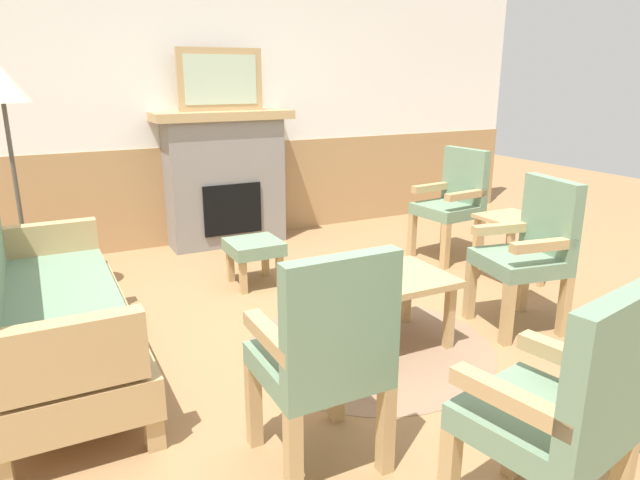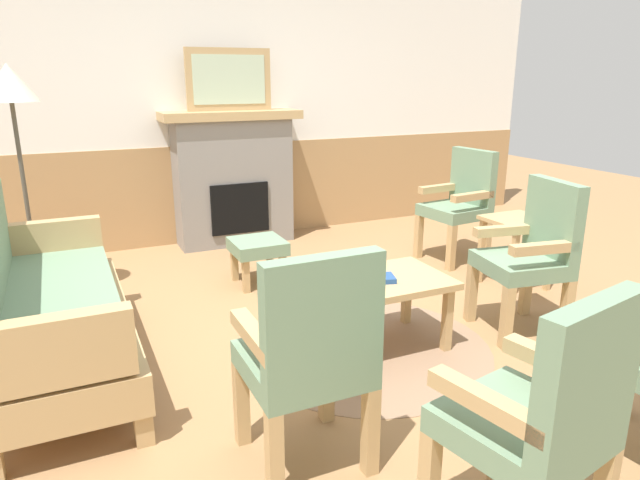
{
  "view_description": "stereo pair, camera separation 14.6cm",
  "coord_description": "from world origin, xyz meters",
  "px_view_note": "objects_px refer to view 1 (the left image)",
  "views": [
    {
      "loc": [
        -1.64,
        -2.86,
        1.61
      ],
      "look_at": [
        0.0,
        0.35,
        0.55
      ],
      "focal_mm": 31.81,
      "sensor_mm": 36.0,
      "label": 1
    },
    {
      "loc": [
        -1.51,
        -2.92,
        1.61
      ],
      "look_at": [
        0.0,
        0.35,
        0.55
      ],
      "focal_mm": 31.81,
      "sensor_mm": 36.0,
      "label": 2
    }
  ],
  "objects_px": {
    "armchair_by_window_left": "(530,248)",
    "armchair_front_left": "(564,409)",
    "fireplace": "(225,178)",
    "framed_picture": "(221,80)",
    "book_on_table": "(379,278)",
    "armchair_near_fireplace": "(453,199)",
    "side_table": "(511,231)",
    "couch": "(49,312)",
    "coffee_table": "(371,288)",
    "footstool": "(254,250)",
    "floor_lamp_by_couch": "(3,99)",
    "armchair_corner_left": "(325,352)"
  },
  "relations": [
    {
      "from": "book_on_table",
      "to": "floor_lamp_by_couch",
      "type": "relative_size",
      "value": 0.13
    },
    {
      "from": "fireplace",
      "to": "framed_picture",
      "type": "distance_m",
      "value": 0.91
    },
    {
      "from": "couch",
      "to": "coffee_table",
      "type": "distance_m",
      "value": 1.78
    },
    {
      "from": "armchair_by_window_left",
      "to": "armchair_front_left",
      "type": "xyz_separation_m",
      "value": [
        -1.31,
        -1.37,
        0.0
      ]
    },
    {
      "from": "armchair_near_fireplace",
      "to": "framed_picture",
      "type": "bearing_deg",
      "value": 140.88
    },
    {
      "from": "couch",
      "to": "book_on_table",
      "type": "relative_size",
      "value": 8.54
    },
    {
      "from": "side_table",
      "to": "couch",
      "type": "bearing_deg",
      "value": 179.87
    },
    {
      "from": "book_on_table",
      "to": "armchair_near_fireplace",
      "type": "height_order",
      "value": "armchair_near_fireplace"
    },
    {
      "from": "armchair_front_left",
      "to": "armchair_corner_left",
      "type": "height_order",
      "value": "same"
    },
    {
      "from": "couch",
      "to": "armchair_front_left",
      "type": "xyz_separation_m",
      "value": [
        1.49,
        -2.02,
        0.14
      ]
    },
    {
      "from": "armchair_by_window_left",
      "to": "side_table",
      "type": "relative_size",
      "value": 1.78
    },
    {
      "from": "fireplace",
      "to": "coffee_table",
      "type": "height_order",
      "value": "fireplace"
    },
    {
      "from": "footstool",
      "to": "floor_lamp_by_couch",
      "type": "height_order",
      "value": "floor_lamp_by_couch"
    },
    {
      "from": "armchair_front_left",
      "to": "side_table",
      "type": "distance_m",
      "value": 2.7
    },
    {
      "from": "armchair_by_window_left",
      "to": "floor_lamp_by_couch",
      "type": "relative_size",
      "value": 0.58
    },
    {
      "from": "couch",
      "to": "fireplace",
      "type": "bearing_deg",
      "value": 51.59
    },
    {
      "from": "fireplace",
      "to": "book_on_table",
      "type": "height_order",
      "value": "fireplace"
    },
    {
      "from": "armchair_front_left",
      "to": "floor_lamp_by_couch",
      "type": "relative_size",
      "value": 0.58
    },
    {
      "from": "framed_picture",
      "to": "coffee_table",
      "type": "relative_size",
      "value": 0.83
    },
    {
      "from": "fireplace",
      "to": "armchair_by_window_left",
      "type": "height_order",
      "value": "fireplace"
    },
    {
      "from": "framed_picture",
      "to": "armchair_corner_left",
      "type": "height_order",
      "value": "framed_picture"
    },
    {
      "from": "footstool",
      "to": "side_table",
      "type": "bearing_deg",
      "value": -26.52
    },
    {
      "from": "armchair_corner_left",
      "to": "floor_lamp_by_couch",
      "type": "height_order",
      "value": "floor_lamp_by_couch"
    },
    {
      "from": "footstool",
      "to": "armchair_front_left",
      "type": "height_order",
      "value": "armchair_front_left"
    },
    {
      "from": "book_on_table",
      "to": "floor_lamp_by_couch",
      "type": "bearing_deg",
      "value": 137.16
    },
    {
      "from": "framed_picture",
      "to": "armchair_corner_left",
      "type": "bearing_deg",
      "value": -101.5
    },
    {
      "from": "armchair_front_left",
      "to": "framed_picture",
      "type": "bearing_deg",
      "value": 87.61
    },
    {
      "from": "framed_picture",
      "to": "book_on_table",
      "type": "distance_m",
      "value": 2.8
    },
    {
      "from": "armchair_front_left",
      "to": "floor_lamp_by_couch",
      "type": "height_order",
      "value": "floor_lamp_by_couch"
    },
    {
      "from": "coffee_table",
      "to": "armchair_corner_left",
      "type": "height_order",
      "value": "armchair_corner_left"
    },
    {
      "from": "couch",
      "to": "armchair_corner_left",
      "type": "distance_m",
      "value": 1.63
    },
    {
      "from": "framed_picture",
      "to": "fireplace",
      "type": "bearing_deg",
      "value": -90.0
    },
    {
      "from": "coffee_table",
      "to": "footstool",
      "type": "height_order",
      "value": "coffee_table"
    },
    {
      "from": "framed_picture",
      "to": "book_on_table",
      "type": "height_order",
      "value": "framed_picture"
    },
    {
      "from": "fireplace",
      "to": "armchair_near_fireplace",
      "type": "xyz_separation_m",
      "value": [
        1.67,
        -1.35,
        -0.11
      ]
    },
    {
      "from": "footstool",
      "to": "armchair_by_window_left",
      "type": "xyz_separation_m",
      "value": [
        1.31,
        -1.53,
        0.25
      ]
    },
    {
      "from": "armchair_corner_left",
      "to": "side_table",
      "type": "xyz_separation_m",
      "value": [
        2.31,
        1.29,
        -0.1
      ]
    },
    {
      "from": "couch",
      "to": "footstool",
      "type": "height_order",
      "value": "couch"
    },
    {
      "from": "armchair_near_fireplace",
      "to": "armchair_front_left",
      "type": "xyz_separation_m",
      "value": [
        -1.84,
        -2.76,
        0.0
      ]
    },
    {
      "from": "armchair_near_fireplace",
      "to": "armchair_by_window_left",
      "type": "xyz_separation_m",
      "value": [
        -0.53,
        -1.38,
        0.0
      ]
    },
    {
      "from": "book_on_table",
      "to": "side_table",
      "type": "bearing_deg",
      "value": 17.24
    },
    {
      "from": "coffee_table",
      "to": "framed_picture",
      "type": "bearing_deg",
      "value": 91.42
    },
    {
      "from": "armchair_by_window_left",
      "to": "floor_lamp_by_couch",
      "type": "height_order",
      "value": "floor_lamp_by_couch"
    },
    {
      "from": "armchair_by_window_left",
      "to": "floor_lamp_by_couch",
      "type": "bearing_deg",
      "value": 146.95
    },
    {
      "from": "footstool",
      "to": "armchair_near_fireplace",
      "type": "xyz_separation_m",
      "value": [
        1.84,
        -0.15,
        0.25
      ]
    },
    {
      "from": "coffee_table",
      "to": "book_on_table",
      "type": "xyz_separation_m",
      "value": [
        0.04,
        -0.03,
        0.07
      ]
    },
    {
      "from": "coffee_table",
      "to": "armchair_front_left",
      "type": "relative_size",
      "value": 0.98
    },
    {
      "from": "fireplace",
      "to": "side_table",
      "type": "relative_size",
      "value": 2.36
    },
    {
      "from": "framed_picture",
      "to": "couch",
      "type": "height_order",
      "value": "framed_picture"
    },
    {
      "from": "book_on_table",
      "to": "footstool",
      "type": "height_order",
      "value": "book_on_table"
    }
  ]
}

